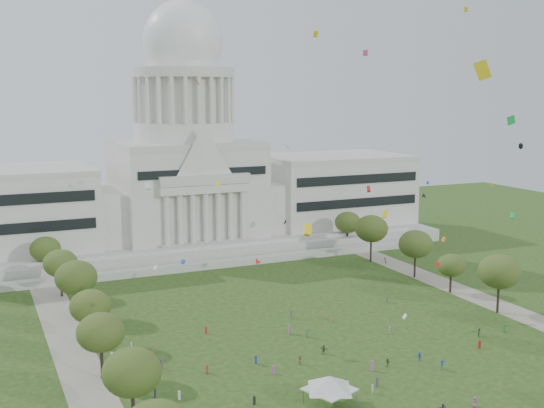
# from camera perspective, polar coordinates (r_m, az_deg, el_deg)

# --- Properties ---
(ground) EXTENTS (400.00, 400.00, 0.00)m
(ground) POSITION_cam_1_polar(r_m,az_deg,el_deg) (127.26, 8.54, -13.78)
(ground) COLOR #254215
(ground) RESTS_ON ground
(capitol) EXTENTS (160.00, 64.50, 91.30)m
(capitol) POSITION_cam_1_polar(r_m,az_deg,el_deg) (222.90, -7.21, 2.17)
(capitol) COLOR #B7B5AB
(capitol) RESTS_ON ground
(path_left) EXTENTS (8.00, 160.00, 0.04)m
(path_left) POSITION_cam_1_polar(r_m,az_deg,el_deg) (138.37, -16.18, -12.11)
(path_left) COLOR gray
(path_left) RESTS_ON ground
(path_right) EXTENTS (8.00, 160.00, 0.04)m
(path_right) POSITION_cam_1_polar(r_m,az_deg,el_deg) (177.27, 16.50, -7.36)
(path_right) COLOR gray
(path_right) RESTS_ON ground
(row_tree_l_1) EXTENTS (8.86, 8.86, 12.59)m
(row_tree_l_1) POSITION_cam_1_polar(r_m,az_deg,el_deg) (105.44, -11.64, -13.62)
(row_tree_l_1) COLOR black
(row_tree_l_1) RESTS_ON ground
(row_tree_l_2) EXTENTS (8.42, 8.42, 11.97)m
(row_tree_l_2) POSITION_cam_1_polar(r_m,az_deg,el_deg) (124.04, -14.15, -10.38)
(row_tree_l_2) COLOR black
(row_tree_l_2) RESTS_ON ground
(row_tree_r_2) EXTENTS (9.55, 9.55, 13.58)m
(row_tree_r_2) POSITION_cam_1_polar(r_m,az_deg,el_deg) (163.26, 18.50, -5.38)
(row_tree_r_2) COLOR black
(row_tree_r_2) RESTS_ON ground
(row_tree_l_3) EXTENTS (8.12, 8.12, 11.55)m
(row_tree_l_3) POSITION_cam_1_polar(r_m,az_deg,el_deg) (139.86, -14.96, -8.27)
(row_tree_l_3) COLOR black
(row_tree_l_3) RESTS_ON ground
(row_tree_r_3) EXTENTS (7.01, 7.01, 9.98)m
(row_tree_r_3) POSITION_cam_1_polar(r_m,az_deg,el_deg) (176.50, 14.77, -4.98)
(row_tree_r_3) COLOR black
(row_tree_r_3) RESTS_ON ground
(row_tree_l_4) EXTENTS (9.29, 9.29, 13.21)m
(row_tree_l_4) POSITION_cam_1_polar(r_m,az_deg,el_deg) (157.14, -16.07, -5.93)
(row_tree_l_4) COLOR black
(row_tree_l_4) RESTS_ON ground
(row_tree_r_4) EXTENTS (9.19, 9.19, 13.06)m
(row_tree_r_4) POSITION_cam_1_polar(r_m,az_deg,el_deg) (188.19, 11.92, -3.30)
(row_tree_r_4) COLOR black
(row_tree_r_4) RESTS_ON ground
(row_tree_l_5) EXTENTS (8.33, 8.33, 11.85)m
(row_tree_l_5) POSITION_cam_1_polar(r_m,az_deg,el_deg) (175.14, -17.30, -4.76)
(row_tree_l_5) COLOR black
(row_tree_l_5) RESTS_ON ground
(row_tree_r_5) EXTENTS (9.82, 9.82, 13.96)m
(row_tree_r_5) POSITION_cam_1_polar(r_m,az_deg,el_deg) (203.64, 8.32, -2.06)
(row_tree_r_5) COLOR black
(row_tree_r_5) RESTS_ON ground
(row_tree_l_6) EXTENTS (8.19, 8.19, 11.64)m
(row_tree_l_6) POSITION_cam_1_polar(r_m,az_deg,el_deg) (192.59, -18.44, -3.60)
(row_tree_l_6) COLOR black
(row_tree_l_6) RESTS_ON ground
(row_tree_r_6) EXTENTS (8.42, 8.42, 11.97)m
(row_tree_r_6) POSITION_cam_1_polar(r_m,az_deg,el_deg) (220.19, 6.36, -1.54)
(row_tree_r_6) COLOR black
(row_tree_r_6) RESTS_ON ground
(event_tent) EXTENTS (12.00, 12.00, 5.24)m
(event_tent) POSITION_cam_1_polar(r_m,az_deg,el_deg) (112.49, 4.85, -14.65)
(event_tent) COLOR #4C4C4C
(event_tent) RESTS_ON ground
(person_0) EXTENTS (0.96, 0.79, 1.70)m
(person_0) POSITION_cam_1_polar(r_m,az_deg,el_deg) (153.05, 18.88, -9.82)
(person_0) COLOR #33723F
(person_0) RESTS_ON ground
(person_2) EXTENTS (0.99, 0.97, 1.76)m
(person_2) POSITION_cam_1_polar(r_m,az_deg,el_deg) (149.05, 16.97, -10.23)
(person_2) COLOR #33723F
(person_2) RESTS_ON ground
(person_3) EXTENTS (1.15, 1.20, 1.70)m
(person_3) POSITION_cam_1_polar(r_m,az_deg,el_deg) (133.54, 12.24, -12.37)
(person_3) COLOR navy
(person_3) RESTS_ON ground
(person_4) EXTENTS (0.81, 1.10, 1.68)m
(person_4) POSITION_cam_1_polar(r_m,az_deg,el_deg) (129.80, 9.64, -12.94)
(person_4) COLOR #4C4C51
(person_4) RESTS_ON ground
(person_5) EXTENTS (1.50, 1.71, 1.77)m
(person_5) POSITION_cam_1_polar(r_m,az_deg,el_deg) (134.31, 4.34, -12.03)
(person_5) COLOR #33723F
(person_5) RESTS_ON ground
(person_6) EXTENTS (0.63, 0.89, 1.71)m
(person_6) POSITION_cam_1_polar(r_m,az_deg,el_deg) (117.81, 16.60, -15.59)
(person_6) COLOR #994C8C
(person_6) RESTS_ON ground
(person_7) EXTENTS (0.74, 0.73, 1.64)m
(person_7) POSITION_cam_1_polar(r_m,az_deg,el_deg) (118.92, 8.40, -15.06)
(person_7) COLOR silver
(person_7) RESTS_ON ground
(person_8) EXTENTS (0.99, 0.89, 1.73)m
(person_8) POSITION_cam_1_polar(r_m,az_deg,el_deg) (129.16, 2.34, -12.91)
(person_8) COLOR olive
(person_8) RESTS_ON ground
(person_9) EXTENTS (1.29, 1.32, 1.88)m
(person_9) POSITION_cam_1_polar(r_m,az_deg,el_deg) (130.49, 14.06, -12.92)
(person_9) COLOR navy
(person_9) RESTS_ON ground
(person_10) EXTENTS (0.73, 1.11, 1.75)m
(person_10) POSITION_cam_1_polar(r_m,az_deg,el_deg) (146.58, 9.85, -10.29)
(person_10) COLOR silver
(person_10) RESTS_ON ground
(person_11) EXTENTS (1.50, 1.04, 1.51)m
(person_11) POSITION_cam_1_polar(r_m,az_deg,el_deg) (114.77, 14.11, -16.22)
(person_11) COLOR #4C4C51
(person_11) RESTS_ON ground
(distant_crowd) EXTENTS (67.77, 41.29, 1.92)m
(distant_crowd) POSITION_cam_1_polar(r_m,az_deg,el_deg) (132.78, -0.29, -12.27)
(distant_crowd) COLOR #26262B
(distant_crowd) RESTS_ON ground
(kite_swarm) EXTENTS (88.76, 97.53, 61.65)m
(kite_swarm) POSITION_cam_1_polar(r_m,az_deg,el_deg) (130.02, 7.76, -0.32)
(kite_swarm) COLOR blue
(kite_swarm) RESTS_ON ground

